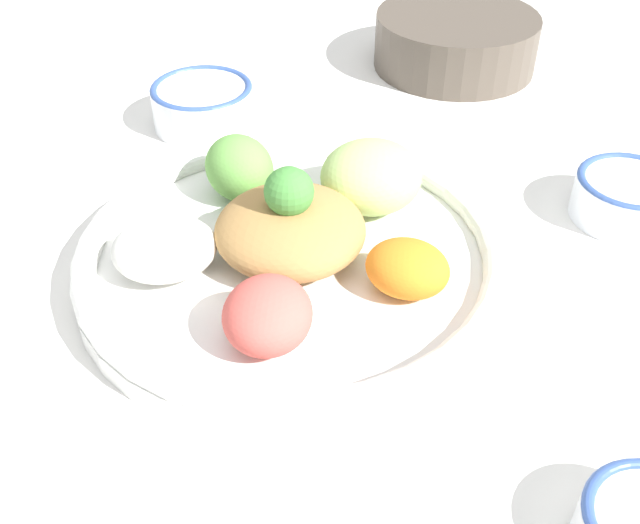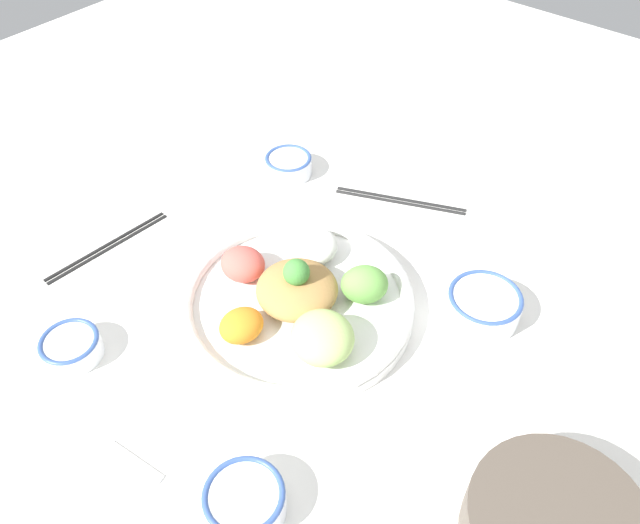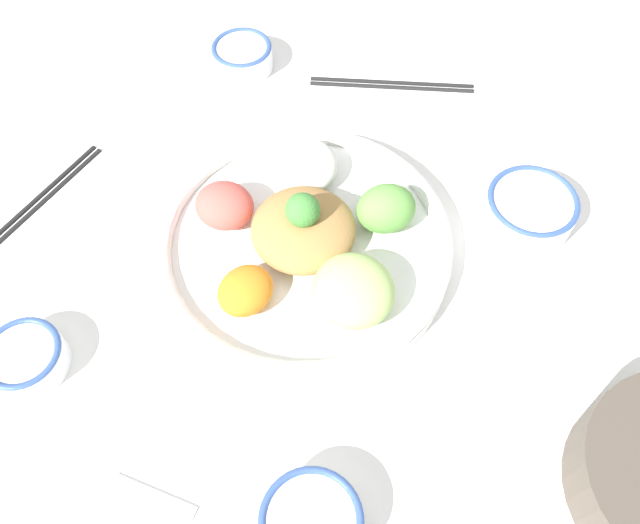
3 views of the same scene
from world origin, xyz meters
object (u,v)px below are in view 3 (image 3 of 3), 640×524
rice_bowl_plain (25,358)px  sauce_bowl_red (311,523)px  chopsticks_pair_far (34,204)px  sauce_bowl_dark (529,209)px  serving_spoon_main (114,479)px  salad_platter (306,240)px  chopsticks_pair_near (392,83)px  rice_bowl_blue (242,55)px

rice_bowl_plain → sauce_bowl_red: bearing=179.4°
sauce_bowl_red → chopsticks_pair_far: sauce_bowl_red is taller
sauce_bowl_dark → serving_spoon_main: sauce_bowl_dark is taller
sauce_bowl_red → salad_platter: bearing=-60.6°
salad_platter → chopsticks_pair_near: bearing=-84.7°
sauce_bowl_red → chopsticks_pair_far: bearing=-19.2°
serving_spoon_main → chopsticks_pair_far: bearing=136.5°
sauce_bowl_red → sauce_bowl_dark: 0.44m
rice_bowl_blue → rice_bowl_plain: size_ratio=1.05×
sauce_bowl_dark → chopsticks_pair_near: bearing=-30.8°
salad_platter → chopsticks_pair_far: bearing=16.5°
rice_bowl_blue → chopsticks_pair_far: bearing=74.1°
rice_bowl_blue → rice_bowl_plain: 0.52m
sauce_bowl_red → rice_bowl_plain: 0.35m
chopsticks_pair_near → rice_bowl_blue: bearing=173.7°
sauce_bowl_red → serving_spoon_main: bearing=15.1°
chopsticks_pair_far → serving_spoon_main: 0.38m
rice_bowl_blue → chopsticks_pair_far: size_ratio=0.38×
rice_bowl_blue → rice_bowl_plain: bearing=95.2°
salad_platter → serving_spoon_main: size_ratio=2.56×
chopsticks_pair_near → chopsticks_pair_far: bearing=-150.7°
rice_bowl_plain → serving_spoon_main: rice_bowl_plain is taller
rice_bowl_plain → chopsticks_pair_near: bearing=-105.8°
rice_bowl_blue → chopsticks_pair_near: size_ratio=0.39×
sauce_bowl_red → serving_spoon_main: sauce_bowl_red is taller
salad_platter → sauce_bowl_red: bearing=119.4°
salad_platter → sauce_bowl_dark: 0.28m
sauce_bowl_red → serving_spoon_main: size_ratio=0.70×
chopsticks_pair_near → chopsticks_pair_far: size_ratio=0.98×
sauce_bowl_red → chopsticks_pair_near: size_ratio=0.43×
rice_bowl_blue → salad_platter: bearing=134.3°
chopsticks_pair_far → rice_bowl_blue: bearing=-11.4°
salad_platter → chopsticks_pair_near: size_ratio=1.57×
serving_spoon_main → rice_bowl_blue: bearing=102.6°
sauce_bowl_red → rice_bowl_plain: size_ratio=1.14×
salad_platter → sauce_bowl_dark: bearing=-142.9°
sauce_bowl_dark → rice_bowl_plain: 0.60m
rice_bowl_blue → chopsticks_pair_near: rice_bowl_blue is taller
chopsticks_pair_far → salad_platter: bearing=-69.0°
rice_bowl_plain → chopsticks_pair_near: 0.61m
salad_platter → rice_bowl_blue: bearing=-45.7°
sauce_bowl_dark → chopsticks_pair_far: sauce_bowl_dark is taller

